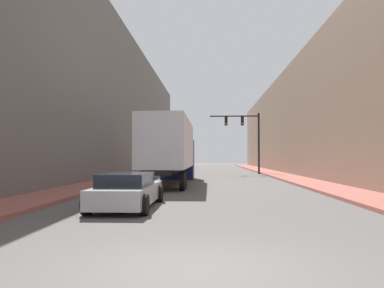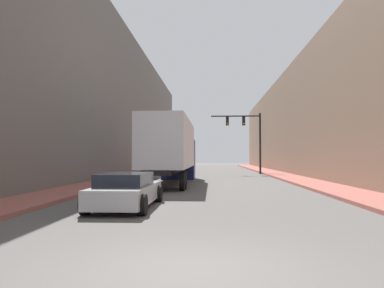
% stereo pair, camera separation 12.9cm
% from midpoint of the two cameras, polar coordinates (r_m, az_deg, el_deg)
% --- Properties ---
extents(ground_plane, '(200.00, 200.00, 0.00)m').
position_cam_midpoint_polar(ground_plane, '(6.08, 0.51, -18.70)').
color(ground_plane, '#565451').
extents(sidewalk_right, '(2.43, 80.00, 0.15)m').
position_cam_midpoint_polar(sidewalk_right, '(36.42, 13.17, -4.55)').
color(sidewalk_right, '#9E564C').
rests_on(sidewalk_right, ground).
extents(sidewalk_left, '(2.43, 80.00, 0.15)m').
position_cam_midpoint_polar(sidewalk_left, '(36.51, -7.83, -4.57)').
color(sidewalk_left, '#9E564C').
rests_on(sidewalk_left, ground).
extents(building_right, '(6.00, 80.00, 10.66)m').
position_cam_midpoint_polar(building_right, '(37.52, 19.47, 3.62)').
color(building_right, '#846B56').
rests_on(building_right, ground).
extents(building_left, '(6.00, 80.00, 14.35)m').
position_cam_midpoint_polar(building_left, '(37.89, -14.09, 6.33)').
color(building_left, '#66605B').
rests_on(building_left, ground).
extents(semi_truck, '(2.53, 12.70, 4.00)m').
position_cam_midpoint_polar(semi_truck, '(24.50, -2.97, -0.73)').
color(semi_truck, silver).
rests_on(semi_truck, ground).
extents(sedan_car, '(1.97, 4.70, 1.20)m').
position_cam_midpoint_polar(sedan_car, '(13.15, -9.66, -7.01)').
color(sedan_car, '#B7B7BC').
rests_on(sedan_car, ground).
extents(traffic_signal_gantry, '(5.12, 0.35, 6.25)m').
position_cam_midpoint_polar(traffic_signal_gantry, '(38.88, 8.74, 1.76)').
color(traffic_signal_gantry, black).
rests_on(traffic_signal_gantry, ground).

